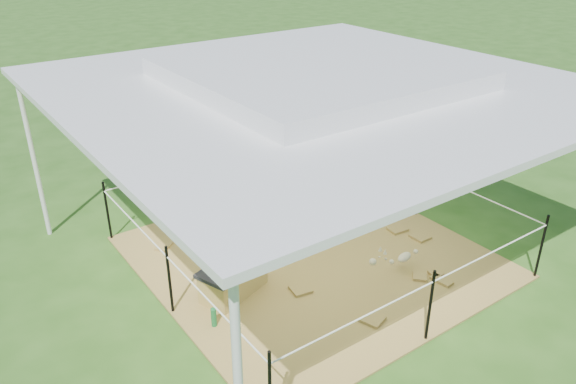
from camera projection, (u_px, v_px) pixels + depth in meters
ground at (311, 257)px, 8.40m from camera, size 90.00×90.00×0.00m
hay_patch at (311, 256)px, 8.39m from camera, size 4.60×4.60×0.03m
canopy_tent at (315, 80)px, 7.21m from camera, size 6.30×6.30×2.90m
rope_fence at (312, 220)px, 8.12m from camera, size 4.54×4.54×1.00m
straw_bale at (233, 280)px, 7.48m from camera, size 1.01×0.73×0.40m
dark_cloth at (233, 265)px, 7.38m from camera, size 1.08×0.80×0.05m
woman at (238, 229)px, 7.20m from camera, size 0.38×0.46×1.09m
green_bottle at (214, 317)px, 6.90m from camera, size 0.09×0.09×0.25m
pony at (300, 205)px, 8.87m from camera, size 1.18×0.82×0.91m
pink_hat at (300, 175)px, 8.64m from camera, size 0.28×0.28×0.13m
foal at (405, 256)px, 7.97m from camera, size 0.90×0.62×0.45m
trash_barrel at (277, 88)px, 14.85m from camera, size 0.67×0.67×1.00m
picnic_table_near at (189, 94)px, 14.93m from camera, size 1.68×1.27×0.67m
picnic_table_far at (283, 66)px, 17.71m from camera, size 2.10×1.91×0.71m
distant_person at (222, 86)px, 15.03m from camera, size 0.51×0.41×1.01m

